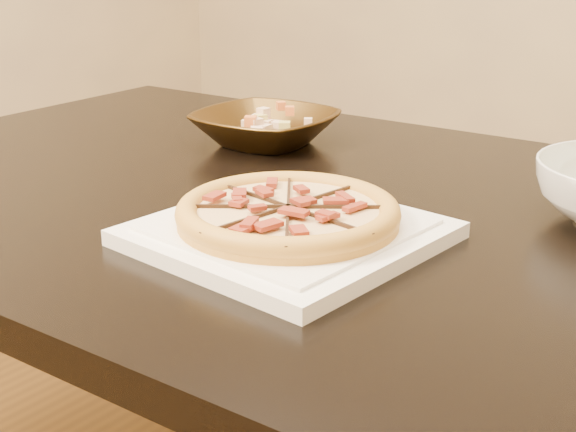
% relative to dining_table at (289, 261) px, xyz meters
% --- Properties ---
extents(dining_table, '(1.44, 0.97, 0.75)m').
position_rel_dining_table_xyz_m(dining_table, '(0.00, 0.00, 0.00)').
color(dining_table, black).
rests_on(dining_table, floor).
extents(plate, '(0.31, 0.31, 0.02)m').
position_rel_dining_table_xyz_m(plate, '(0.11, -0.15, 0.11)').
color(plate, white).
rests_on(plate, dining_table).
extents(pizza, '(0.25, 0.25, 0.03)m').
position_rel_dining_table_xyz_m(pizza, '(0.11, -0.15, 0.14)').
color(pizza, orange).
rests_on(pizza, plate).
extents(bronze_bowl, '(0.23, 0.23, 0.05)m').
position_rel_dining_table_xyz_m(bronze_bowl, '(-0.18, 0.17, 0.13)').
color(bronze_bowl, '#493214').
rests_on(bronze_bowl, dining_table).
extents(mixed_dish, '(0.11, 0.10, 0.03)m').
position_rel_dining_table_xyz_m(mixed_dish, '(-0.18, 0.17, 0.17)').
color(mixed_dish, beige).
rests_on(mixed_dish, bronze_bowl).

